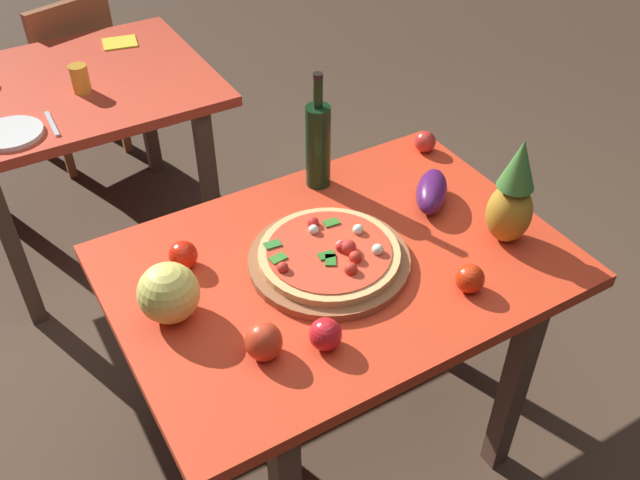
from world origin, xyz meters
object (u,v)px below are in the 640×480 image
tomato_beside_pepper (470,279)px  knife_utensil (52,124)px  wine_bottle (318,144)px  eggplant (432,191)px  pizza_board (329,261)px  bell_pepper (264,342)px  display_table (338,285)px  pizza (330,253)px  dining_chair (71,71)px  drinking_glass_juice (80,79)px  dinner_plate (10,133)px  tomato_by_bottle (183,255)px  tomato_at_corner (325,334)px  tomato_near_board (425,142)px  napkin_folded (120,43)px  pineapple_left (513,197)px  background_table (73,106)px  melon (169,293)px

tomato_beside_pepper → knife_utensil: (-0.72, 1.39, -0.03)m
wine_bottle → eggplant: 0.37m
tomato_beside_pepper → pizza_board: bearing=134.5°
bell_pepper → wine_bottle: bearing=49.3°
pizza_board → bell_pepper: bell_pepper is taller
knife_utensil → display_table: bearing=-64.3°
pizza → dining_chair: bearing=95.7°
bell_pepper → drinking_glass_juice: bearing=90.2°
drinking_glass_juice → dinner_plate: (-0.30, -0.19, -0.04)m
tomato_by_bottle → tomato_at_corner: tomato_at_corner is taller
tomato_near_board → knife_utensil: bearing=142.1°
napkin_folded → pizza: bearing=-88.4°
pineapple_left → pizza: bearing=162.4°
wine_bottle → bell_pepper: wine_bottle is taller
wine_bottle → bell_pepper: 0.71m
tomato_beside_pepper → napkin_folded: size_ratio=0.55×
bell_pepper → tomato_at_corner: size_ratio=1.23×
bell_pepper → tomato_beside_pepper: bell_pepper is taller
wine_bottle → background_table: bearing=115.3°
display_table → knife_utensil: size_ratio=6.75×
melon → tomato_near_board: bearing=16.0°
tomato_near_board → tomato_at_corner: bearing=-141.9°
pizza_board → knife_utensil: size_ratio=2.43×
pizza → eggplant: (0.40, 0.08, 0.01)m
wine_bottle → eggplant: bearing=-47.9°
display_table → tomato_near_board: 0.64m
tomato_by_bottle → tomato_at_corner: bearing=-67.3°
drinking_glass_juice → knife_utensil: size_ratio=0.59×
knife_utensil → melon: bearing=-86.5°
dinner_plate → eggplant: bearing=-46.0°
dining_chair → tomato_by_bottle: size_ratio=10.94×
pizza → tomato_near_board: (0.56, 0.32, -0.00)m
pineapple_left → tomato_beside_pepper: bearing=-153.4°
background_table → pizza_board: pizza_board is taller
background_table → tomato_beside_pepper: (0.60, -1.67, 0.14)m
pizza → napkin_folded: (-0.05, 1.65, -0.04)m
pineapple_left → dinner_plate: (-1.09, 1.28, -0.14)m
pizza → tomato_near_board: 0.65m
background_table → bell_pepper: 1.61m
background_table → tomato_at_corner: size_ratio=13.53×
bell_pepper → napkin_folded: bearing=82.3°
melon → eggplant: 0.84m
bell_pepper → tomato_by_bottle: bell_pepper is taller
display_table → drinking_glass_juice: bearing=104.2°
tomato_beside_pepper → pineapple_left: bearing=26.6°
drinking_glass_juice → background_table: bearing=110.5°
melon → wine_bottle: bearing=26.9°
display_table → dinner_plate: dinner_plate is taller
dinner_plate → background_table: bearing=46.9°
background_table → knife_utensil: bearing=-113.9°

